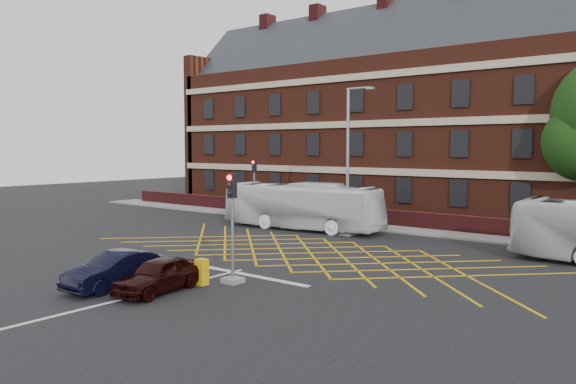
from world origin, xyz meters
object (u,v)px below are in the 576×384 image
Objects in this scene: utility_cabinet at (202,272)px; car_navy at (116,270)px; bus_left at (302,206)px; car_maroon at (159,275)px; traffic_light_near at (232,238)px; direction_signs at (234,197)px; traffic_light_far at (254,193)px; street_lamp at (348,185)px.

car_navy is at bearing -134.46° from utility_cabinet.
bus_left is 16.59m from car_maroon.
direction_signs is (-15.42, 15.97, -0.39)m from traffic_light_near.
car_maroon is 1.76m from utility_cabinet.
traffic_light_near is at bearing 58.47° from car_maroon.
direction_signs is 22.46m from utility_cabinet.
direction_signs is at bearing 66.78° from bus_left.
traffic_light_near and traffic_light_far have the same top height.
traffic_light_near is 0.49× the size of street_lamp.
street_lamp is at bearing 102.86° from traffic_light_near.
car_navy is 16.33m from street_lamp.
traffic_light_far reaches higher than car_navy.
street_lamp is (3.58, -0.09, 1.49)m from bus_left.
street_lamp is at bearing 99.19° from utility_cabinet.
traffic_light_near is 1.74m from utility_cabinet.
car_navy is 4.04× the size of utility_cabinet.
car_maroon is 15.86m from street_lamp.
utility_cabinet is at bearing -162.22° from bus_left.
traffic_light_near is (6.53, -13.01, 0.26)m from bus_left.
bus_left reaches higher than utility_cabinet.
traffic_light_far is at bearing 59.37° from bus_left.
traffic_light_far is at bearing 19.09° from direction_signs.
traffic_light_near is at bearing 53.95° from utility_cabinet.
bus_left is 3.88m from street_lamp.
traffic_light_near is at bearing -45.99° from direction_signs.
car_maroon is at bearing 15.31° from car_navy.
bus_left is 9.37m from direction_signs.
car_maroon is at bearing -113.55° from traffic_light_near.
bus_left is 2.53× the size of traffic_light_near.
traffic_light_far is (-13.81, 16.53, 0.00)m from traffic_light_near.
traffic_light_far is at bearing 161.60° from street_lamp.
traffic_light_near reaches higher than utility_cabinet.
bus_left is 2.89× the size of car_maroon.
traffic_light_near reaches higher than car_navy.
utility_cabinet is at bearing 42.74° from car_navy.
street_lamp reaches higher than car_maroon.
street_lamp is at bearing 87.26° from car_navy.
bus_left is 8.08m from traffic_light_far.
car_navy is at bearing -132.16° from traffic_light_near.
direction_signs is (-12.49, 19.21, 0.71)m from car_navy.
street_lamp is at bearing -96.34° from bus_left.
traffic_light_far is 0.49× the size of street_lamp.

